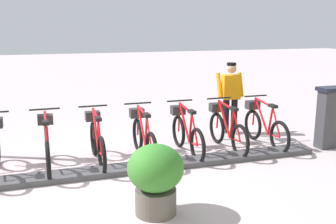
# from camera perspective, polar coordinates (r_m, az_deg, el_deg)

# --- Properties ---
(ground_plane) EXTENTS (60.00, 60.00, 0.00)m
(ground_plane) POSITION_cam_1_polar(r_m,az_deg,el_deg) (6.86, -11.46, -9.14)
(ground_plane) COLOR #C1B0B4
(dock_rail_base) EXTENTS (0.44, 8.72, 0.10)m
(dock_rail_base) POSITION_cam_1_polar(r_m,az_deg,el_deg) (6.84, -11.48, -8.75)
(dock_rail_base) COLOR #47474C
(dock_rail_base) RESTS_ON ground
(payment_kiosk) EXTENTS (0.36, 0.52, 1.28)m
(payment_kiosk) POSITION_cam_1_polar(r_m,az_deg,el_deg) (8.70, 22.42, -0.62)
(payment_kiosk) COLOR #38383D
(payment_kiosk) RESTS_ON ground
(bike_docked_0) EXTENTS (1.72, 0.54, 1.02)m
(bike_docked_0) POSITION_cam_1_polar(r_m,az_deg,el_deg) (8.52, 13.81, -1.93)
(bike_docked_0) COLOR black
(bike_docked_0) RESTS_ON ground
(bike_docked_1) EXTENTS (1.72, 0.54, 1.02)m
(bike_docked_1) POSITION_cam_1_polar(r_m,az_deg,el_deg) (8.10, 8.51, -2.45)
(bike_docked_1) COLOR black
(bike_docked_1) RESTS_ON ground
(bike_docked_2) EXTENTS (1.72, 0.54, 1.02)m
(bike_docked_2) POSITION_cam_1_polar(r_m,az_deg,el_deg) (7.75, 2.67, -3.00)
(bike_docked_2) COLOR black
(bike_docked_2) RESTS_ON ground
(bike_docked_3) EXTENTS (1.72, 0.54, 1.02)m
(bike_docked_3) POSITION_cam_1_polar(r_m,az_deg,el_deg) (7.49, -3.65, -3.56)
(bike_docked_3) COLOR black
(bike_docked_3) RESTS_ON ground
(bike_docked_4) EXTENTS (1.72, 0.54, 1.02)m
(bike_docked_4) POSITION_cam_1_polar(r_m,az_deg,el_deg) (7.33, -10.34, -4.11)
(bike_docked_4) COLOR black
(bike_docked_4) RESTS_ON ground
(bike_docked_5) EXTENTS (1.72, 0.54, 1.02)m
(bike_docked_5) POSITION_cam_1_polar(r_m,az_deg,el_deg) (7.28, -17.23, -4.62)
(bike_docked_5) COLOR black
(bike_docked_5) RESTS_ON ground
(worker_near_rack) EXTENTS (0.53, 0.67, 1.66)m
(worker_near_rack) POSITION_cam_1_polar(r_m,az_deg,el_deg) (9.27, 9.12, 2.47)
(worker_near_rack) COLOR white
(worker_near_rack) RESTS_ON ground
(planter_bush) EXTENTS (0.76, 0.76, 0.97)m
(planter_bush) POSITION_cam_1_polar(r_m,az_deg,el_deg) (5.28, -1.83, -9.27)
(planter_bush) COLOR #59544C
(planter_bush) RESTS_ON ground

